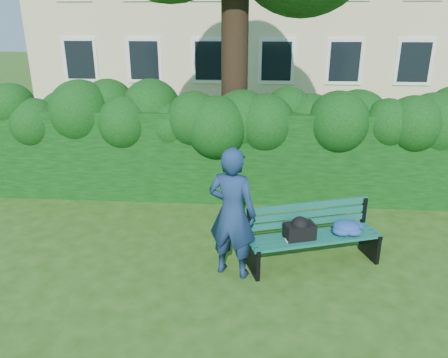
{
  "coord_description": "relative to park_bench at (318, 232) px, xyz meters",
  "views": [
    {
      "loc": [
        0.5,
        -6.21,
        3.5
      ],
      "look_at": [
        0.0,
        0.6,
        0.95
      ],
      "focal_mm": 35.0,
      "sensor_mm": 36.0,
      "label": 1
    }
  ],
  "objects": [
    {
      "name": "ground",
      "position": [
        -1.47,
        0.35,
        -0.5
      ],
      "size": [
        80.0,
        80.0,
        0.0
      ],
      "primitive_type": "plane",
      "color": "#244C11",
      "rests_on": "ground"
    },
    {
      "name": "hedge",
      "position": [
        -1.47,
        2.55,
        0.4
      ],
      "size": [
        10.0,
        1.0,
        1.8
      ],
      "color": "black",
      "rests_on": "ground"
    },
    {
      "name": "man_reading",
      "position": [
        -1.26,
        -0.39,
        0.45
      ],
      "size": [
        0.8,
        0.64,
        1.9
      ],
      "primitive_type": "imported",
      "rotation": [
        0.0,
        0.0,
        2.83
      ],
      "color": "navy",
      "rests_on": "ground"
    },
    {
      "name": "park_bench",
      "position": [
        0.0,
        0.0,
        0.0
      ],
      "size": [
        2.04,
        1.13,
        0.89
      ],
      "rotation": [
        0.0,
        0.0,
        0.31
      ],
      "color": "#105142",
      "rests_on": "ground"
    }
  ]
}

